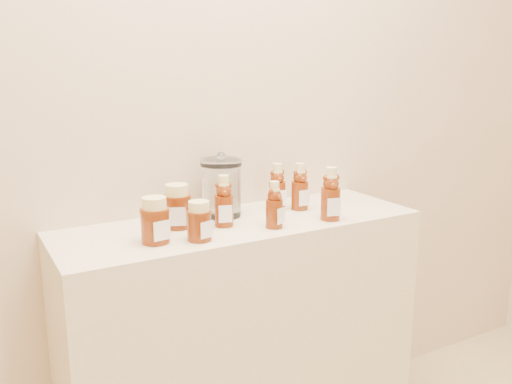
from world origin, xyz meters
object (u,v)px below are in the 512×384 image
bear_bottle_back_left (224,198)px  bear_bottle_front_left (274,202)px  display_table (243,346)px  glass_canister (221,185)px  honey_jar_left (155,220)px

bear_bottle_back_left → bear_bottle_front_left: 0.16m
display_table → bear_bottle_back_left: bearing=-165.9°
bear_bottle_front_left → glass_canister: bearing=91.6°
bear_bottle_back_left → bear_bottle_front_left: (0.13, -0.09, -0.01)m
display_table → honey_jar_left: honey_jar_left is taller
bear_bottle_back_left → honey_jar_left: 0.25m
display_table → bear_bottle_back_left: (-0.07, -0.02, 0.54)m
bear_bottle_front_left → bear_bottle_back_left: bearing=123.2°
display_table → glass_canister: 0.56m
honey_jar_left → glass_canister: size_ratio=0.63×
honey_jar_left → display_table: bearing=5.3°
honey_jar_left → glass_canister: (0.29, 0.16, 0.04)m
bear_bottle_front_left → glass_canister: size_ratio=0.79×
display_table → honey_jar_left: size_ratio=8.98×
bear_bottle_front_left → honey_jar_left: bearing=152.8°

